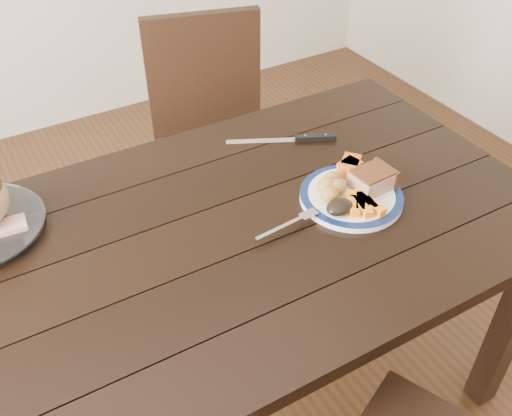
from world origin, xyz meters
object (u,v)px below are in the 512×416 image
dinner_plate (351,197)px  carving_knife (302,138)px  dining_table (224,258)px  chair_far (212,132)px  pork_slice (372,180)px  fork (291,223)px

dinner_plate → carving_knife: dinner_plate is taller
dining_table → dinner_plate: bearing=-10.2°
chair_far → pork_slice: size_ratio=9.23×
dining_table → fork: fork is taller
chair_far → fork: chair_far is taller
carving_knife → pork_slice: bearing=-61.4°
pork_slice → carving_knife: bearing=91.9°
fork → carving_knife: size_ratio=0.60×
carving_knife → fork: bearing=-101.1°
pork_slice → fork: 0.25m
dinner_plate → fork: bearing=-174.7°
pork_slice → dinner_plate: bearing=175.2°
dining_table → chair_far: 0.82m
chair_far → carving_knife: (0.05, -0.50, 0.23)m
fork → carving_knife: fork is taller
dining_table → pork_slice: size_ratio=15.99×
dining_table → carving_knife: carving_knife is taller
dining_table → carving_knife: 0.46m
chair_far → dinner_plate: chair_far is taller
dinner_plate → pork_slice: size_ratio=2.59×
fork → carving_knife: bearing=47.5°
fork → carving_knife: 0.39m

